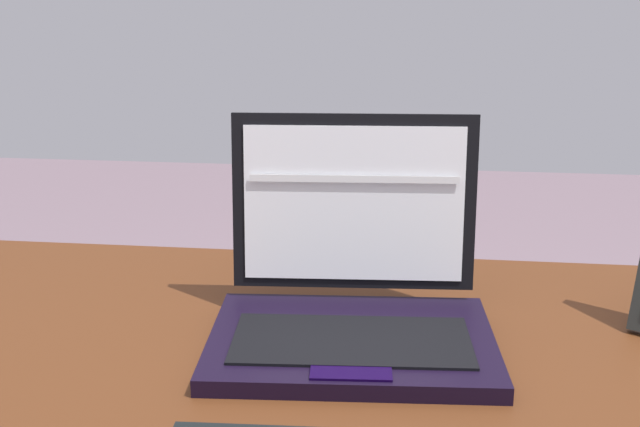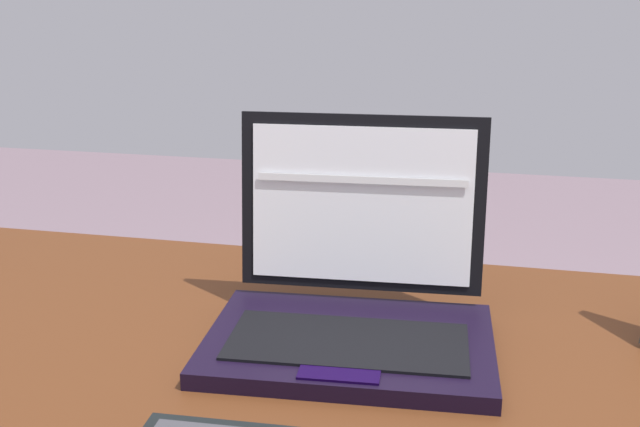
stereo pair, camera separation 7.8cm
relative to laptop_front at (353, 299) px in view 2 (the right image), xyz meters
name	(u,v)px [view 2 (the right image)]	position (x,y,z in m)	size (l,w,h in m)	color
laptop_front	(353,299)	(0.00, 0.00, 0.00)	(0.31, 0.24, 0.23)	black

